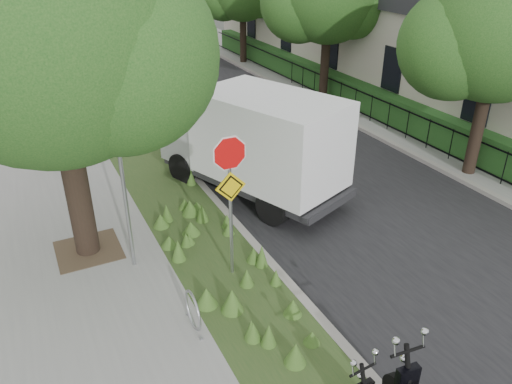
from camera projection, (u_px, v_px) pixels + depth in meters
ground at (303, 274)px, 10.74m from camera, size 120.00×120.00×0.00m
sidewalk_near at (44, 146)px, 16.98m from camera, size 3.50×60.00×0.12m
verge at (125, 133)px, 18.06m from camera, size 2.00×60.00×0.12m
kerb_near at (152, 129)px, 18.45m from camera, size 0.20×60.00×0.13m
road at (238, 116)px, 19.86m from camera, size 7.00×60.00×0.01m
kerb_far at (312, 103)px, 21.20m from camera, size 0.20×60.00×0.13m
footpath_far at (345, 98)px, 21.87m from camera, size 3.20×60.00×0.12m
street_tree_main at (44, 38)px, 9.18m from camera, size 6.21×5.54×7.66m
bare_post at (123, 182)px, 9.93m from camera, size 0.08×0.08×4.00m
bike_hoop at (193, 310)px, 8.97m from camera, size 0.06×0.78×0.77m
sign_assembly at (230, 179)px, 9.57m from camera, size 0.94×0.08×3.22m
fence_far at (327, 87)px, 21.20m from camera, size 0.04×24.00×1.00m
hedge_far at (341, 85)px, 21.47m from camera, size 1.00×24.00×1.10m
far_tree_a at (495, 35)px, 13.18m from camera, size 4.60×4.10×6.22m
box_truck at (254, 139)px, 13.36m from camera, size 3.92×5.85×2.47m
utility_cabinet at (67, 142)px, 15.63m from camera, size 0.92×0.63×1.20m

